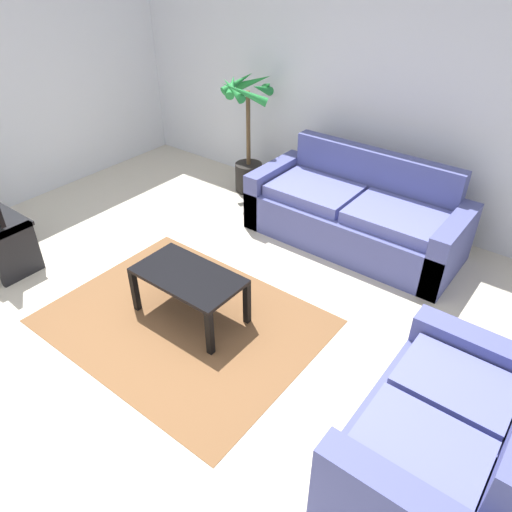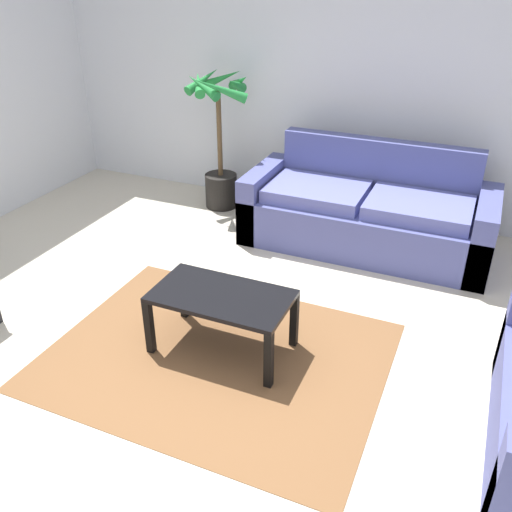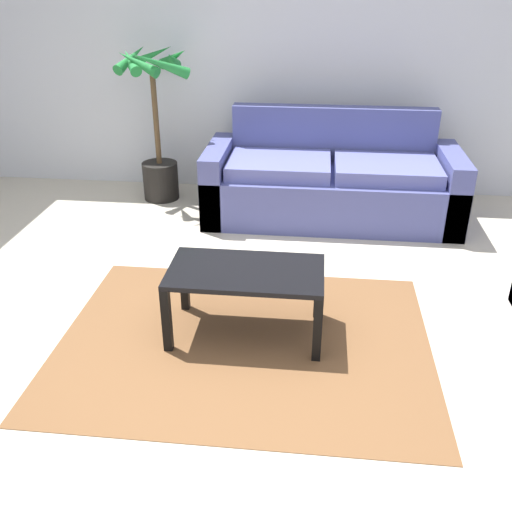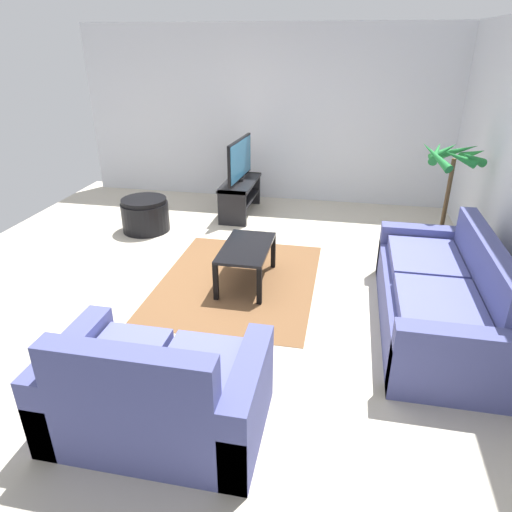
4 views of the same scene
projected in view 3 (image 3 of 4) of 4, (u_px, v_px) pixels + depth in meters
ground_plane at (222, 369)px, 3.18m from camera, size 6.60×6.60×0.00m
wall_back at (271, 46)px, 5.23m from camera, size 6.00×0.06×2.70m
couch_main at (331, 184)px, 5.01m from camera, size 2.17×0.90×0.90m
coffee_table at (246, 279)px, 3.34m from camera, size 0.91×0.50×0.44m
area_rug at (244, 341)px, 3.42m from camera, size 2.20×1.70×0.01m
potted_palm at (157, 131)px, 5.24m from camera, size 0.71×0.75×1.42m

